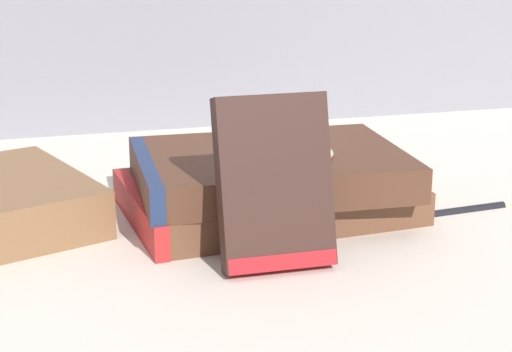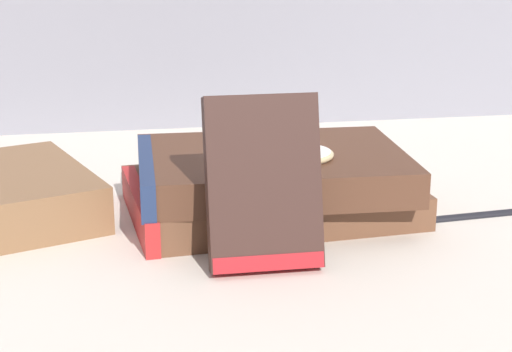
{
  "view_description": "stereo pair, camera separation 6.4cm",
  "coord_description": "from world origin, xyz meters",
  "views": [
    {
      "loc": [
        -0.21,
        -0.69,
        0.26
      ],
      "look_at": [
        -0.03,
        -0.01,
        0.04
      ],
      "focal_mm": 60.0,
      "sensor_mm": 36.0,
      "label": 1
    },
    {
      "loc": [
        -0.15,
        -0.7,
        0.26
      ],
      "look_at": [
        -0.03,
        -0.01,
        0.04
      ],
      "focal_mm": 60.0,
      "sensor_mm": 36.0,
      "label": 2
    }
  ],
  "objects": [
    {
      "name": "reading_glasses",
      "position": [
        -0.05,
        0.18,
        0.0
      ],
      "size": [
        0.09,
        0.06,
        0.0
      ],
      "rotation": [
        0.0,
        0.0,
        0.24
      ],
      "color": "#4C3828",
      "rests_on": "ground_plane"
    },
    {
      "name": "pocket_watch",
      "position": [
        0.01,
        -0.02,
        0.06
      ],
      "size": [
        0.06,
        0.06,
        0.01
      ],
      "color": "white",
      "rests_on": "book_flat_top"
    },
    {
      "name": "book_flat_bottom",
      "position": [
        -0.02,
        0.01,
        0.01
      ],
      "size": [
        0.26,
        0.19,
        0.03
      ],
      "rotation": [
        0.0,
        0.0,
        0.09
      ],
      "color": "brown",
      "rests_on": "ground_plane"
    },
    {
      "name": "book_flat_top",
      "position": [
        -0.02,
        -0.0,
        0.04
      ],
      "size": [
        0.24,
        0.17,
        0.03
      ],
      "rotation": [
        0.0,
        0.0,
        -0.03
      ],
      "color": "#4C2D1E",
      "rests_on": "book_flat_bottom"
    },
    {
      "name": "ground_plane",
      "position": [
        0.0,
        0.0,
        0.0
      ],
      "size": [
        3.0,
        3.0,
        0.0
      ],
      "primitive_type": "plane",
      "color": "beige"
    },
    {
      "name": "fountain_pen",
      "position": [
        0.15,
        -0.03,
        0.0
      ],
      "size": [
        0.13,
        0.02,
        0.01
      ],
      "rotation": [
        0.0,
        0.0,
        0.09
      ],
      "color": "black",
      "rests_on": "ground_plane"
    },
    {
      "name": "book_leaning_front",
      "position": [
        -0.04,
        -0.11,
        0.06
      ],
      "size": [
        0.09,
        0.05,
        0.13
      ],
      "rotation": [
        -0.27,
        0.0,
        0.0
      ],
      "color": "#331E19",
      "rests_on": "ground_plane"
    }
  ]
}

